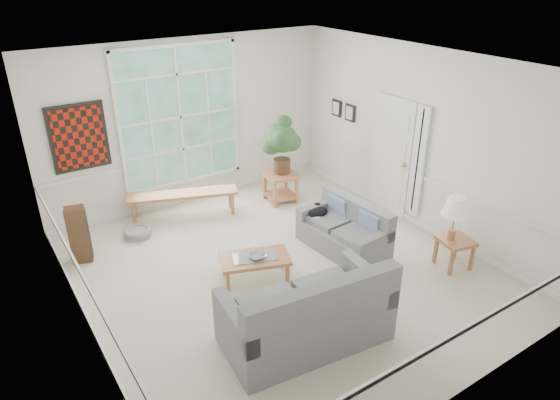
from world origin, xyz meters
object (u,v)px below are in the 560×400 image
object	(u,v)px
coffee_table	(255,268)
end_table	(281,187)
loveseat_right	(343,228)
side_table	(454,253)
loveseat_front	(305,304)

from	to	relation	value
coffee_table	end_table	xyz separation A→B (m)	(1.73, 1.95, 0.10)
loveseat_right	coffee_table	size ratio (longest dim) A/B	1.48
loveseat_right	side_table	distance (m)	1.68
loveseat_right	side_table	bearing A→B (deg)	-54.09
loveseat_right	end_table	xyz separation A→B (m)	(0.15, 2.01, -0.11)
loveseat_right	end_table	size ratio (longest dim) A/B	2.56
loveseat_front	side_table	xyz separation A→B (m)	(2.80, 0.06, -0.29)
loveseat_right	loveseat_front	size ratio (longest dim) A/B	0.74
end_table	side_table	world-z (taller)	end_table
coffee_table	side_table	xyz separation A→B (m)	(2.65, -1.36, 0.05)
end_table	coffee_table	bearing A→B (deg)	-131.65
loveseat_right	end_table	bearing A→B (deg)	81.86
loveseat_right	loveseat_front	xyz separation A→B (m)	(-1.73, -1.35, 0.13)
loveseat_right	coffee_table	xyz separation A→B (m)	(-1.58, 0.07, -0.21)
coffee_table	end_table	distance (m)	2.61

